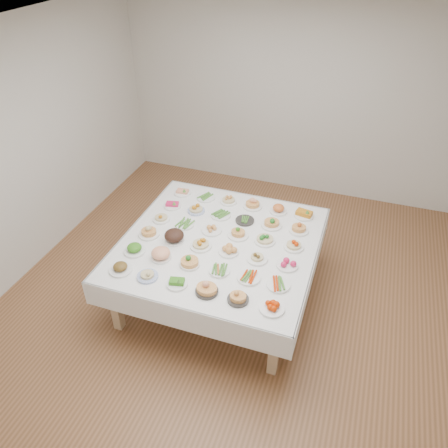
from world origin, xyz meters
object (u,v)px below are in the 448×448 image
(dish_18, at_px, (161,216))
(dish_35, at_px, (304,213))
(dish_0, at_px, (120,267))
(display_table, at_px, (219,247))

(dish_18, bearing_deg, dish_35, 21.77)
(dish_0, xyz_separation_m, dish_35, (1.51, 1.51, -0.01))
(display_table, relative_size, dish_18, 10.50)
(dish_0, distance_m, dish_18, 0.91)
(dish_18, bearing_deg, display_table, -11.78)
(display_table, distance_m, dish_18, 0.78)
(dish_18, height_order, dish_35, dish_18)
(display_table, xyz_separation_m, dish_35, (0.76, 0.76, 0.12))
(display_table, relative_size, dish_35, 9.14)
(dish_0, height_order, dish_35, dish_0)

